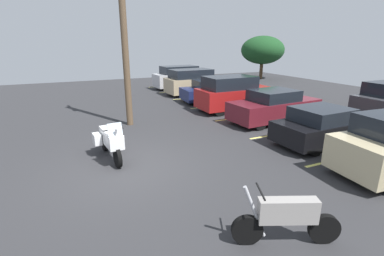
% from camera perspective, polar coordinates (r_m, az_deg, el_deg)
% --- Properties ---
extents(ground, '(44.00, 44.00, 0.10)m').
position_cam_1_polar(ground, '(9.13, -13.14, -8.13)').
color(ground, '#2D2D30').
extents(motorcycle_touring, '(2.31, 0.93, 1.41)m').
position_cam_1_polar(motorcycle_touring, '(9.65, -16.15, -2.39)').
color(motorcycle_touring, black).
rests_on(motorcycle_touring, ground).
extents(motorcycle_second, '(0.98, 1.98, 1.25)m').
position_cam_1_polar(motorcycle_second, '(5.90, 18.45, -16.82)').
color(motorcycle_second, black).
rests_on(motorcycle_second, ground).
extents(parking_stripes, '(26.55, 4.86, 0.01)m').
position_cam_1_polar(parking_stripes, '(14.20, 16.18, 1.01)').
color(parking_stripes, '#EAE066').
rests_on(parking_stripes, ground).
extents(car_silver, '(2.06, 4.96, 1.84)m').
position_cam_1_polar(car_silver, '(23.92, -2.01, 10.19)').
color(car_silver, '#B7B7BC').
rests_on(car_silver, ground).
extents(car_tan, '(2.10, 4.33, 1.84)m').
position_cam_1_polar(car_tan, '(21.02, 0.38, 9.29)').
color(car_tan, tan).
rests_on(car_tan, ground).
extents(car_navy, '(2.15, 4.83, 1.40)m').
position_cam_1_polar(car_navy, '(18.61, 4.99, 7.47)').
color(car_navy, navy).
rests_on(car_navy, ground).
extents(car_red, '(1.93, 4.33, 1.94)m').
position_cam_1_polar(car_red, '(16.16, 8.38, 6.88)').
color(car_red, maroon).
rests_on(car_red, ground).
extents(car_maroon, '(2.12, 4.67, 1.56)m').
position_cam_1_polar(car_maroon, '(14.27, 16.21, 4.18)').
color(car_maroon, maroon).
rests_on(car_maroon, ground).
extents(car_black, '(1.91, 4.36, 1.43)m').
position_cam_1_polar(car_black, '(11.92, 25.42, 0.38)').
color(car_black, black).
rests_on(car_black, ground).
extents(utility_pole, '(1.79, 0.45, 8.25)m').
position_cam_1_polar(utility_pole, '(13.18, -13.59, 18.74)').
color(utility_pole, brown).
rests_on(utility_pole, ground).
extents(tree_far_left, '(4.38, 4.38, 4.34)m').
position_cam_1_polar(tree_far_left, '(31.02, 14.04, 15.00)').
color(tree_far_left, '#4C3823').
rests_on(tree_far_left, ground).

